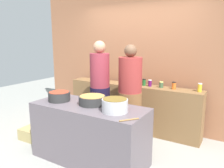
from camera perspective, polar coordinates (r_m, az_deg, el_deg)
ground at (r=3.71m, az=-2.91°, el=-17.05°), size 12.00×12.00×0.00m
storefront_wall at (r=4.55m, az=7.24°, el=7.94°), size 4.80×0.12×3.00m
display_shelf at (r=4.42m, az=5.05°, el=-5.92°), size 2.70×0.36×0.91m
prep_table at (r=3.31m, az=-5.96°, el=-12.62°), size 1.70×0.70×0.85m
preserve_jar_0 at (r=4.70m, az=-4.49°, el=1.77°), size 0.09×0.09×0.15m
preserve_jar_1 at (r=4.59m, az=-3.08°, el=1.41°), size 0.09×0.09×0.12m
preserve_jar_2 at (r=4.27m, az=3.77°, el=0.78°), size 0.07×0.07×0.14m
preserve_jar_3 at (r=4.24m, az=7.05°, el=0.66°), size 0.08×0.08×0.14m
preserve_jar_4 at (r=4.23m, az=8.34°, el=0.46°), size 0.07×0.07×0.13m
preserve_jar_5 at (r=4.16m, az=9.84°, el=0.23°), size 0.07×0.07×0.12m
preserve_jar_6 at (r=4.10m, az=12.68°, el=-0.16°), size 0.08×0.08×0.11m
preserve_jar_7 at (r=4.03m, az=15.82°, el=-0.38°), size 0.08×0.08×0.13m
preserve_jar_8 at (r=3.96m, az=21.87°, el=-0.85°), size 0.07×0.07×0.15m
cooking_pot_left at (r=3.45m, az=-13.56°, el=-3.15°), size 0.33×0.33×0.14m
cooking_pot_center at (r=3.18m, az=-5.18°, el=-4.21°), size 0.39×0.39×0.13m
cooking_pot_right at (r=2.85m, az=0.75°, el=-5.56°), size 0.34×0.34×0.18m
wooden_spoon at (r=2.58m, az=4.47°, el=-9.25°), size 0.17×0.20×0.02m
cook_with_tongs at (r=3.89m, az=-3.14°, el=-3.03°), size 0.35×0.35×1.76m
cook_in_cap at (r=3.65m, az=4.65°, el=-4.58°), size 0.40×0.40×1.70m
bread_crate at (r=4.33m, az=-20.12°, el=-11.95°), size 0.38×0.34×0.20m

